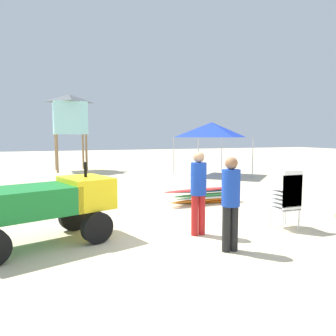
{
  "coord_description": "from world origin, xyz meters",
  "views": [
    {
      "loc": [
        -2.55,
        -5.85,
        2.02
      ],
      "look_at": [
        0.58,
        2.28,
        1.17
      ],
      "focal_mm": 35.27,
      "sensor_mm": 36.0,
      "label": 1
    }
  ],
  "objects_px": {
    "lifeguard_near_center": "(198,187)",
    "lifeguard_tower": "(70,114)",
    "utility_cart": "(46,203)",
    "popup_canopy": "(212,130)",
    "surfboard_pile": "(205,195)",
    "lifeguard_near_left": "(231,198)",
    "stacked_plastic_chairs": "(288,195)"
  },
  "relations": [
    {
      "from": "lifeguard_tower",
      "to": "stacked_plastic_chairs",
      "type": "bearing_deg",
      "value": -76.64
    },
    {
      "from": "lifeguard_near_center",
      "to": "popup_canopy",
      "type": "distance_m",
      "value": 10.3
    },
    {
      "from": "stacked_plastic_chairs",
      "to": "lifeguard_near_left",
      "type": "distance_m",
      "value": 2.03
    },
    {
      "from": "lifeguard_near_center",
      "to": "lifeguard_tower",
      "type": "xyz_separation_m",
      "value": [
        -1.36,
        13.74,
        2.24
      ]
    },
    {
      "from": "lifeguard_tower",
      "to": "utility_cart",
      "type": "bearing_deg",
      "value": -96.65
    },
    {
      "from": "surfboard_pile",
      "to": "popup_canopy",
      "type": "height_order",
      "value": "popup_canopy"
    },
    {
      "from": "utility_cart",
      "to": "popup_canopy",
      "type": "distance_m",
      "value": 11.66
    },
    {
      "from": "stacked_plastic_chairs",
      "to": "surfboard_pile",
      "type": "xyz_separation_m",
      "value": [
        -0.4,
        3.05,
        -0.5
      ]
    },
    {
      "from": "utility_cart",
      "to": "popup_canopy",
      "type": "height_order",
      "value": "popup_canopy"
    },
    {
      "from": "stacked_plastic_chairs",
      "to": "lifeguard_tower",
      "type": "xyz_separation_m",
      "value": [
        -3.34,
        14.06,
        2.48
      ]
    },
    {
      "from": "popup_canopy",
      "to": "surfboard_pile",
      "type": "bearing_deg",
      "value": -119.86
    },
    {
      "from": "utility_cart",
      "to": "lifeguard_near_left",
      "type": "distance_m",
      "value": 3.38
    },
    {
      "from": "utility_cart",
      "to": "lifeguard_near_left",
      "type": "bearing_deg",
      "value": -27.4
    },
    {
      "from": "lifeguard_near_center",
      "to": "surfboard_pile",
      "type": "bearing_deg",
      "value": 59.85
    },
    {
      "from": "lifeguard_near_left",
      "to": "surfboard_pile",
      "type": "bearing_deg",
      "value": 68.6
    },
    {
      "from": "utility_cart",
      "to": "lifeguard_tower",
      "type": "xyz_separation_m",
      "value": [
        1.54,
        13.23,
        2.44
      ]
    },
    {
      "from": "stacked_plastic_chairs",
      "to": "lifeguard_near_center",
      "type": "bearing_deg",
      "value": 170.6
    },
    {
      "from": "utility_cart",
      "to": "popup_canopy",
      "type": "relative_size",
      "value": 0.94
    },
    {
      "from": "stacked_plastic_chairs",
      "to": "lifeguard_tower",
      "type": "bearing_deg",
      "value": 103.36
    },
    {
      "from": "surfboard_pile",
      "to": "lifeguard_near_center",
      "type": "height_order",
      "value": "lifeguard_near_center"
    },
    {
      "from": "surfboard_pile",
      "to": "lifeguard_tower",
      "type": "relative_size",
      "value": 0.58
    },
    {
      "from": "surfboard_pile",
      "to": "lifeguard_near_left",
      "type": "distance_m",
      "value": 4.11
    },
    {
      "from": "surfboard_pile",
      "to": "popup_canopy",
      "type": "distance_m",
      "value": 7.37
    },
    {
      "from": "lifeguard_tower",
      "to": "popup_canopy",
      "type": "bearing_deg",
      "value": -37.08
    },
    {
      "from": "surfboard_pile",
      "to": "lifeguard_near_left",
      "type": "bearing_deg",
      "value": -111.4
    },
    {
      "from": "lifeguard_near_left",
      "to": "popup_canopy",
      "type": "xyz_separation_m",
      "value": [
        5.0,
        9.91,
        1.36
      ]
    },
    {
      "from": "lifeguard_near_center",
      "to": "lifeguard_tower",
      "type": "height_order",
      "value": "lifeguard_tower"
    },
    {
      "from": "surfboard_pile",
      "to": "lifeguard_near_left",
      "type": "xyz_separation_m",
      "value": [
        -1.48,
        -3.77,
        0.71
      ]
    },
    {
      "from": "lifeguard_near_left",
      "to": "popup_canopy",
      "type": "bearing_deg",
      "value": 63.22
    },
    {
      "from": "utility_cart",
      "to": "lifeguard_near_left",
      "type": "xyz_separation_m",
      "value": [
        3.0,
        -1.55,
        0.17
      ]
    },
    {
      "from": "stacked_plastic_chairs",
      "to": "popup_canopy",
      "type": "distance_m",
      "value": 9.82
    },
    {
      "from": "surfboard_pile",
      "to": "lifeguard_near_left",
      "type": "height_order",
      "value": "lifeguard_near_left"
    }
  ]
}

